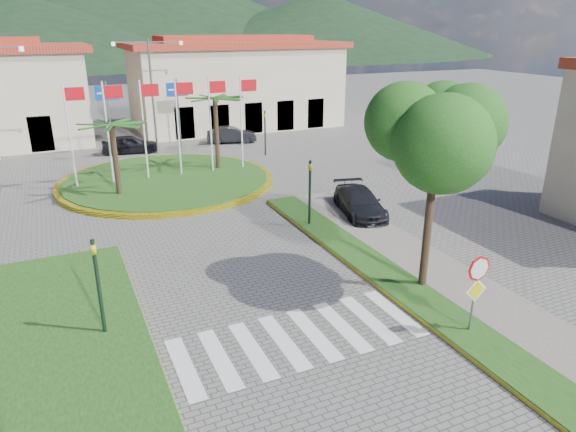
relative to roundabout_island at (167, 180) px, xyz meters
name	(u,v)px	position (x,y,z in m)	size (l,w,h in m)	color
ground	(368,427)	(0.00, -22.00, -0.17)	(160.00, 160.00, 0.00)	slate
sidewalk_right	(496,324)	(6.00, -20.00, -0.10)	(4.00, 28.00, 0.15)	gray
verge_right	(466,332)	(4.80, -20.00, -0.08)	(1.60, 28.00, 0.18)	#194212
median_left	(60,353)	(-6.50, -16.00, -0.08)	(5.00, 14.00, 0.18)	#194212
crosswalk	(296,338)	(0.00, -18.00, -0.17)	(8.00, 3.00, 0.01)	silver
roundabout_island	(167,180)	(0.00, 0.00, 0.00)	(12.70, 12.70, 6.00)	yellow
stop_sign	(477,283)	(4.90, -20.04, 1.62)	(0.80, 0.11, 2.65)	slate
deciduous_tree	(436,146)	(5.50, -17.00, 5.00)	(3.60, 3.60, 6.80)	black
traffic_light_left	(98,279)	(-5.20, -15.50, 1.77)	(0.15, 0.18, 3.20)	black
traffic_light_right	(310,187)	(4.50, -10.00, 1.77)	(0.15, 0.18, 3.20)	black
traffic_light_far	(265,129)	(8.00, 4.00, 1.77)	(0.18, 0.15, 3.20)	black
direction_sign_west	(108,105)	(-2.00, 8.97, 3.36)	(1.60, 0.14, 5.20)	slate
direction_sign_east	(178,101)	(3.00, 8.97, 3.36)	(1.60, 0.14, 5.20)	slate
street_lamp_centre	(152,91)	(1.00, 8.00, 4.32)	(4.80, 0.16, 8.00)	slate
building_right	(236,83)	(10.00, 16.00, 3.73)	(19.08, 9.54, 8.05)	beige
hill_far_mid	(113,3)	(15.00, 138.00, 14.83)	(180.00, 180.00, 30.00)	black
hill_far_east	(320,25)	(70.00, 113.00, 8.83)	(120.00, 120.00, 18.00)	black
hill_near_back	(18,30)	(-10.00, 108.00, 7.83)	(110.00, 110.00, 16.00)	black
car_dark_a	(130,144)	(-0.84, 8.76, 0.50)	(1.59, 3.95, 1.35)	black
car_dark_b	(231,135)	(7.12, 9.03, 0.47)	(1.36, 3.90, 1.29)	black
car_side_right	(360,202)	(7.50, -9.57, 0.48)	(1.82, 4.48, 1.30)	black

